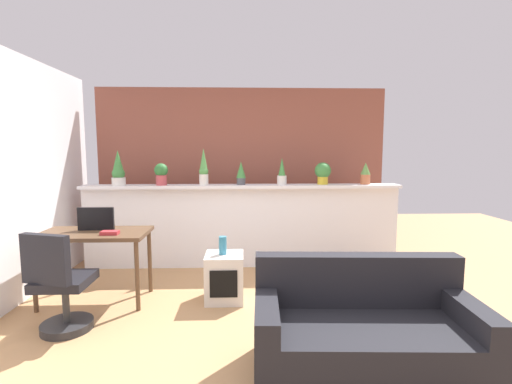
% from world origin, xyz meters
% --- Properties ---
extents(ground_plane, '(12.00, 12.00, 0.00)m').
position_xyz_m(ground_plane, '(0.00, 0.00, 0.00)').
color(ground_plane, tan).
extents(divider_wall, '(4.24, 0.16, 1.09)m').
position_xyz_m(divider_wall, '(0.00, 2.00, 0.55)').
color(divider_wall, white).
rests_on(divider_wall, ground).
extents(plant_shelf, '(4.24, 0.30, 0.04)m').
position_xyz_m(plant_shelf, '(0.00, 1.96, 1.11)').
color(plant_shelf, white).
rests_on(plant_shelf, divider_wall).
extents(brick_wall_behind, '(4.24, 0.10, 2.50)m').
position_xyz_m(brick_wall_behind, '(0.00, 2.60, 1.25)').
color(brick_wall_behind, brown).
rests_on(brick_wall_behind, ground).
extents(potted_plant_0, '(0.18, 0.18, 0.46)m').
position_xyz_m(potted_plant_0, '(-1.64, 1.98, 1.33)').
color(potted_plant_0, silver).
rests_on(potted_plant_0, plant_shelf).
extents(potted_plant_1, '(0.18, 0.18, 0.29)m').
position_xyz_m(potted_plant_1, '(-1.07, 1.93, 1.29)').
color(potted_plant_1, '#B7474C').
rests_on(potted_plant_1, plant_shelf).
extents(potted_plant_2, '(0.12, 0.12, 0.49)m').
position_xyz_m(potted_plant_2, '(-0.51, 1.93, 1.35)').
color(potted_plant_2, silver).
rests_on(potted_plant_2, plant_shelf).
extents(potted_plant_3, '(0.13, 0.13, 0.31)m').
position_xyz_m(potted_plant_3, '(-0.01, 1.97, 1.29)').
color(potted_plant_3, '#4C4C51').
rests_on(potted_plant_3, plant_shelf).
extents(potted_plant_4, '(0.13, 0.13, 0.36)m').
position_xyz_m(potted_plant_4, '(0.53, 1.95, 1.29)').
color(potted_plant_4, silver).
rests_on(potted_plant_4, plant_shelf).
extents(potted_plant_5, '(0.22, 0.22, 0.30)m').
position_xyz_m(potted_plant_5, '(1.10, 1.99, 1.30)').
color(potted_plant_5, gold).
rests_on(potted_plant_5, plant_shelf).
extents(potted_plant_6, '(0.13, 0.13, 0.29)m').
position_xyz_m(potted_plant_6, '(1.68, 1.99, 1.28)').
color(potted_plant_6, '#C66B42').
rests_on(potted_plant_6, plant_shelf).
extents(desk, '(1.10, 0.60, 0.75)m').
position_xyz_m(desk, '(-1.54, 0.85, 0.67)').
color(desk, brown).
rests_on(desk, ground).
extents(tv_monitor, '(0.37, 0.04, 0.24)m').
position_xyz_m(tv_monitor, '(-1.55, 0.93, 0.87)').
color(tv_monitor, black).
rests_on(tv_monitor, desk).
extents(office_chair, '(0.50, 0.50, 0.91)m').
position_xyz_m(office_chair, '(-1.58, 0.17, 0.39)').
color(office_chair, '#262628').
rests_on(office_chair, ground).
extents(side_cube_shelf, '(0.40, 0.41, 0.50)m').
position_xyz_m(side_cube_shelf, '(-0.19, 0.82, 0.25)').
color(side_cube_shelf, silver).
rests_on(side_cube_shelf, ground).
extents(vase_on_shelf, '(0.08, 0.08, 0.19)m').
position_xyz_m(vase_on_shelf, '(-0.21, 0.83, 0.60)').
color(vase_on_shelf, teal).
rests_on(vase_on_shelf, side_cube_shelf).
extents(book_on_desk, '(0.17, 0.10, 0.04)m').
position_xyz_m(book_on_desk, '(-1.33, 0.71, 0.77)').
color(book_on_desk, '#B22D33').
rests_on(book_on_desk, desk).
extents(couch, '(1.59, 0.83, 0.80)m').
position_xyz_m(couch, '(0.87, -0.51, 0.28)').
color(couch, black).
rests_on(couch, ground).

